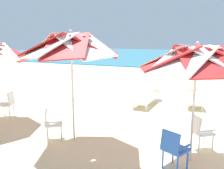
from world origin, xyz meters
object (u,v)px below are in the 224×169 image
(plastic_chair_1, at_px, (200,130))
(sun_lounger_1, at_px, (193,98))
(plastic_chair_2, at_px, (51,122))
(sun_lounger_2, at_px, (147,97))
(beach_umbrella_0, at_px, (197,59))
(beach_umbrella_1, at_px, (71,46))
(plastic_chair_3, at_px, (8,103))
(plastic_chair_0, at_px, (174,147))

(plastic_chair_1, relative_size, sun_lounger_1, 0.39)
(plastic_chair_1, bearing_deg, plastic_chair_2, -165.18)
(sun_lounger_1, relative_size, sun_lounger_2, 1.03)
(sun_lounger_2, bearing_deg, plastic_chair_1, -57.10)
(beach_umbrella_0, relative_size, plastic_chair_1, 3.00)
(beach_umbrella_1, height_order, sun_lounger_1, beach_umbrella_1)
(sun_lounger_1, xyz_separation_m, sun_lounger_2, (-1.74, -0.69, 0.00))
(plastic_chair_1, height_order, sun_lounger_2, plastic_chair_1)
(beach_umbrella_1, height_order, plastic_chair_2, beach_umbrella_1)
(plastic_chair_1, xyz_separation_m, sun_lounger_2, (-2.27, 3.51, -0.22))
(plastic_chair_3, xyz_separation_m, sun_lounger_2, (3.93, 3.50, -0.22))
(beach_umbrella_0, height_order, plastic_chair_1, beach_umbrella_0)
(plastic_chair_2, bearing_deg, plastic_chair_0, -4.28)
(plastic_chair_0, xyz_separation_m, sun_lounger_1, (-0.10, 5.39, -0.22))
(plastic_chair_0, distance_m, beach_umbrella_1, 3.31)
(beach_umbrella_0, xyz_separation_m, plastic_chair_1, (0.14, 0.63, -1.74))
(sun_lounger_2, bearing_deg, beach_umbrella_1, -100.29)
(plastic_chair_1, height_order, sun_lounger_1, plastic_chair_1)
(beach_umbrella_1, bearing_deg, plastic_chair_0, -9.04)
(beach_umbrella_0, distance_m, plastic_chair_2, 3.91)
(plastic_chair_3, height_order, sun_lounger_2, plastic_chair_3)
(plastic_chair_0, xyz_separation_m, beach_umbrella_1, (-2.63, 0.42, 1.97))
(beach_umbrella_0, xyz_separation_m, beach_umbrella_1, (-2.91, -0.16, 0.23))
(plastic_chair_2, bearing_deg, beach_umbrella_1, 17.05)
(plastic_chair_0, bearing_deg, plastic_chair_2, 175.72)
(sun_lounger_2, bearing_deg, plastic_chair_0, -68.57)
(plastic_chair_0, bearing_deg, sun_lounger_1, 91.11)
(beach_umbrella_0, relative_size, plastic_chair_0, 3.00)
(plastic_chair_0, distance_m, plastic_chair_3, 5.90)
(plastic_chair_3, bearing_deg, plastic_chair_0, -11.79)
(plastic_chair_1, distance_m, plastic_chair_2, 3.75)
(beach_umbrella_0, height_order, plastic_chair_0, beach_umbrella_0)
(plastic_chair_0, distance_m, plastic_chair_1, 1.27)
(plastic_chair_3, height_order, sun_lounger_1, plastic_chair_3)
(plastic_chair_0, relative_size, sun_lounger_1, 0.39)
(plastic_chair_2, height_order, sun_lounger_2, plastic_chair_2)
(beach_umbrella_1, bearing_deg, plastic_chair_1, 14.39)
(plastic_chair_2, height_order, sun_lounger_1, plastic_chair_2)
(beach_umbrella_1, xyz_separation_m, plastic_chair_3, (-3.15, 0.79, -1.97))
(plastic_chair_3, bearing_deg, sun_lounger_2, 41.71)
(sun_lounger_2, bearing_deg, plastic_chair_3, -138.29)
(beach_umbrella_0, height_order, plastic_chair_2, beach_umbrella_0)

